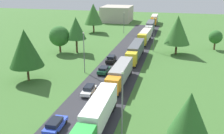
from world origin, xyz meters
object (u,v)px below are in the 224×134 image
Objects in this scene: truck_fourth at (145,36)px; tree_oak at (25,48)px; truck_third at (136,50)px; truck_second at (120,73)px; truck_sixth at (154,19)px; lamppost_third at (154,33)px; tree_elm at (76,28)px; distant_building at (117,14)px; car_fourth at (104,70)px; lamppost_second at (84,51)px; car_fifth at (111,59)px; truck_lead at (98,112)px; lamppost_lead at (122,103)px; tree_birch at (216,37)px; tree_maple at (178,30)px; car_third at (89,90)px; tree_lime at (93,14)px; tree_ash at (190,114)px; lamppost_fourth at (124,22)px; tree_pine at (59,36)px; car_second at (55,124)px; truck_fifth at (150,26)px.

tree_oak is (-18.09, -37.75, 4.43)m from truck_fourth.
truck_second is at bearing -91.10° from truck_third.
lamppost_third reaches higher than truck_sixth.
truck_fourth is 1.37× the size of tree_elm.
car_fourth is at bearing -79.57° from distant_building.
truck_third is 1.71× the size of lamppost_second.
car_fourth is at bearing -93.83° from truck_sixth.
car_fifth is 0.46× the size of lamppost_third.
lamppost_lead is at bearing -31.58° from truck_lead.
tree_maple is at bearing -145.38° from tree_birch.
distant_building reaches higher than truck_second.
car_third is 0.46× the size of lamppost_lead.
tree_elm is (-36.39, -11.89, 2.97)m from tree_birch.
tree_birch is at bearing -21.57° from tree_lime.
car_fourth is 0.50× the size of tree_ash.
tree_elm is 0.91× the size of tree_lime.
truck_third is 3.51× the size of car_fifth.
truck_sixth reaches higher than truck_fourth.
tree_elm reaches higher than truck_sixth.
lamppost_third is at bearing 90.31° from lamppost_lead.
truck_fourth is at bearing -53.26° from lamppost_fourth.
car_fifth is 0.31× the size of distant_building.
car_third is at bearing 124.36° from lamppost_lead.
tree_pine is (-15.52, 5.60, 3.57)m from car_fifth.
tree_pine reaches higher than truck_fourth.
tree_oak is at bearing -142.78° from lamppost_second.
lamppost_second is at bearing 99.41° from car_second.
truck_fifth is 2.40× the size of tree_birch.
tree_elm is (-16.31, 2.44, 4.38)m from truck_third.
truck_fifth is at bearing 109.13° from tree_maple.
tree_elm reaches higher than truck_lead.
truck_fifth is 1.38× the size of tree_elm.
car_second is 0.44× the size of tree_oak.
truck_sixth is (-0.24, 19.40, -0.08)m from truck_fifth.
tree_oak reaches higher than lamppost_third.
car_second is 39.31m from tree_elm.
tree_maple is (10.00, 23.88, 4.35)m from truck_second.
lamppost_second is 0.92× the size of tree_elm.
lamppost_lead is 69.66m from tree_lime.
tree_oak is at bearing -138.52° from tree_birch.
tree_lime is (-15.06, 65.12, 5.91)m from car_second.
car_second is 1.05× the size of car_fifth.
lamppost_second is at bearing -125.64° from truck_third.
truck_third is 1.64× the size of lamppost_lead.
truck_fifth reaches higher than truck_lead.
distant_building is (-21.47, 92.80, -1.60)m from lamppost_lead.
truck_sixth is 1.24× the size of tree_maple.
lamppost_third is at bearing 16.22° from tree_pine.
tree_pine reaches higher than truck_fifth.
tree_lime is at bearing 98.11° from tree_elm.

